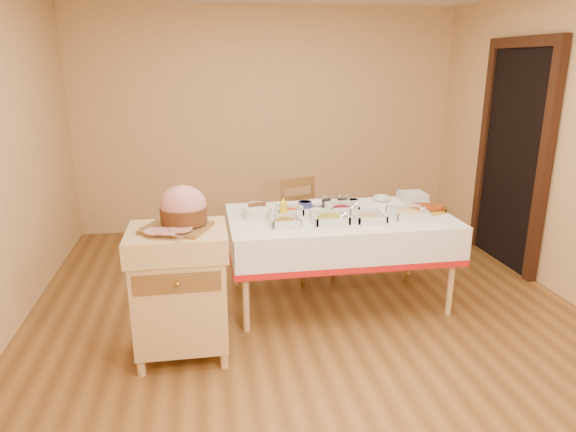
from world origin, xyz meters
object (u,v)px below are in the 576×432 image
at_px(dining_chair, 306,225).
at_px(preserve_jar_right, 342,201).
at_px(dining_table, 339,234).
at_px(butcher_cart, 180,286).
at_px(mustard_bottle, 283,210).
at_px(bread_basket, 257,211).
at_px(plate_stack, 412,197).
at_px(preserve_jar_left, 326,202).
at_px(brass_platter, 425,209).
at_px(ham_on_board, 182,210).

relative_size(dining_chair, preserve_jar_right, 7.50).
height_order(dining_table, preserve_jar_right, preserve_jar_right).
height_order(butcher_cart, mustard_bottle, mustard_bottle).
distance_m(dining_table, bread_basket, 0.71).
distance_m(dining_table, plate_stack, 0.86).
bearing_deg(preserve_jar_right, preserve_jar_left, 166.64).
distance_m(bread_basket, brass_platter, 1.42).
relative_size(preserve_jar_left, plate_stack, 0.50).
xyz_separation_m(ham_on_board, brass_platter, (1.98, 0.61, -0.26)).
bearing_deg(bread_basket, plate_stack, 10.18).
xyz_separation_m(butcher_cart, dining_chair, (1.14, 1.33, -0.05)).
relative_size(dining_chair, mustard_bottle, 4.84).
bearing_deg(preserve_jar_right, bread_basket, -168.32).
bearing_deg(brass_platter, preserve_jar_right, 159.64).
height_order(dining_table, plate_stack, plate_stack).
distance_m(preserve_jar_left, preserve_jar_right, 0.14).
bearing_deg(dining_chair, mustard_bottle, -114.37).
bearing_deg(dining_table, plate_stack, 22.84).
relative_size(ham_on_board, preserve_jar_right, 3.53).
relative_size(ham_on_board, bread_basket, 1.78).
relative_size(preserve_jar_right, brass_platter, 0.33).
distance_m(dining_chair, ham_on_board, 1.79).
bearing_deg(plate_stack, dining_chair, 159.59).
xyz_separation_m(butcher_cart, mustard_bottle, (0.80, 0.59, 0.32)).
relative_size(bread_basket, brass_platter, 0.65).
bearing_deg(dining_chair, brass_platter, -37.73).
height_order(ham_on_board, plate_stack, ham_on_board).
xyz_separation_m(dining_chair, mustard_bottle, (-0.33, -0.74, 0.37)).
bearing_deg(preserve_jar_left, ham_on_board, -143.31).
distance_m(ham_on_board, brass_platter, 2.09).
height_order(preserve_jar_left, preserve_jar_right, preserve_jar_right).
bearing_deg(plate_stack, bread_basket, -169.82).
distance_m(butcher_cart, preserve_jar_left, 1.56).
xyz_separation_m(preserve_jar_left, preserve_jar_right, (0.13, -0.03, 0.01)).
distance_m(preserve_jar_right, mustard_bottle, 0.64).
distance_m(dining_table, preserve_jar_left, 0.33).
relative_size(preserve_jar_right, plate_stack, 0.55).
height_order(plate_stack, brass_platter, plate_stack).
bearing_deg(dining_table, bread_basket, 174.47).
xyz_separation_m(dining_chair, ham_on_board, (-1.09, -1.30, 0.57)).
xyz_separation_m(dining_table, preserve_jar_right, (0.09, 0.22, 0.22)).
height_order(bread_basket, plate_stack, bread_basket).
bearing_deg(butcher_cart, mustard_bottle, 36.55).
relative_size(ham_on_board, brass_platter, 1.16).
bearing_deg(butcher_cart, plate_stack, 25.78).
distance_m(mustard_bottle, brass_platter, 1.22).
bearing_deg(butcher_cart, brass_platter, 17.68).
xyz_separation_m(butcher_cart, preserve_jar_right, (1.37, 0.89, 0.29)).
bearing_deg(dining_chair, bread_basket, -131.33).
bearing_deg(preserve_jar_right, butcher_cart, -146.98).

